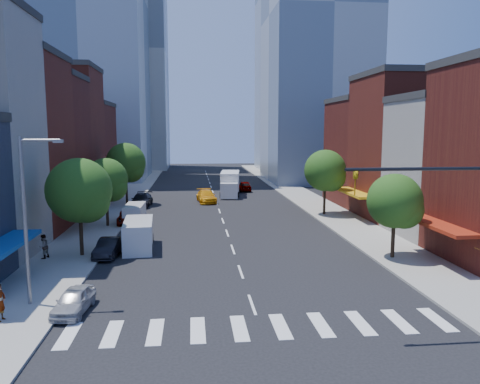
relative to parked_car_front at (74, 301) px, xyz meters
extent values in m
plane|color=black|center=(9.41, 0.15, -0.64)|extent=(220.00, 220.00, 0.00)
cube|color=gray|center=(-3.09, 40.15, -0.56)|extent=(5.00, 120.00, 0.15)
cube|color=gray|center=(21.91, 40.15, -0.56)|extent=(5.00, 120.00, 0.15)
cube|color=silver|center=(9.41, -2.85, -0.63)|extent=(19.00, 3.00, 0.01)
cube|color=#4E1713|center=(-11.59, 29.15, 6.86)|extent=(12.00, 8.00, 15.00)
cube|color=#5B1E15|center=(-11.59, 37.65, 7.86)|extent=(12.00, 9.00, 17.00)
cube|color=#4E1713|center=(-11.59, 47.15, 5.86)|extent=(12.00, 10.00, 13.00)
cube|color=beige|center=(30.41, 15.15, 5.36)|extent=(12.00, 8.00, 12.00)
cube|color=#5B1E15|center=(30.41, 24.15, 6.86)|extent=(12.00, 10.00, 15.00)
cube|color=#4E1713|center=(30.41, 34.15, 5.86)|extent=(12.00, 10.00, 13.00)
cube|color=#9EA5AD|center=(29.41, 62.15, 29.36)|extent=(18.00, 20.00, 60.00)
cube|color=#9EA5AD|center=(-8.59, 95.15, 27.36)|extent=(18.00, 18.00, 56.00)
cylinder|color=black|center=(16.41, -4.35, 7.11)|extent=(7.00, 0.16, 0.16)
imported|color=gold|center=(13.41, -4.35, 6.51)|extent=(0.22, 0.18, 1.10)
cylinder|color=slate|center=(-2.59, 1.15, 4.01)|extent=(0.20, 0.20, 9.00)
cylinder|color=slate|center=(-1.59, 1.15, 8.31)|extent=(2.00, 0.14, 0.14)
cube|color=slate|center=(-0.69, 1.15, 8.26)|extent=(0.50, 0.25, 0.18)
cylinder|color=black|center=(-2.09, 11.15, 1.47)|extent=(0.28, 0.28, 3.92)
sphere|color=#164112|center=(-2.09, 11.15, 4.41)|extent=(4.80, 4.80, 4.80)
sphere|color=#164112|center=(-1.49, 10.85, 3.71)|extent=(3.36, 3.36, 3.36)
cylinder|color=black|center=(-2.09, 22.15, 1.33)|extent=(0.28, 0.28, 3.64)
sphere|color=#164112|center=(-2.09, 22.15, 4.06)|extent=(4.20, 4.20, 4.20)
sphere|color=#164112|center=(-1.49, 21.85, 3.41)|extent=(2.94, 2.94, 2.94)
cylinder|color=black|center=(-2.09, 36.15, 1.61)|extent=(0.28, 0.28, 4.20)
sphere|color=#164112|center=(-2.09, 36.15, 4.76)|extent=(5.00, 5.00, 5.00)
sphere|color=#164112|center=(-1.49, 35.85, 4.01)|extent=(3.50, 3.50, 3.50)
cylinder|color=black|center=(20.91, 8.15, 1.19)|extent=(0.28, 0.28, 3.36)
sphere|color=#164112|center=(20.91, 8.15, 3.71)|extent=(4.00, 4.00, 4.00)
sphere|color=#164112|center=(21.51, 7.85, 3.11)|extent=(2.80, 2.80, 2.80)
cylinder|color=black|center=(20.91, 26.15, 1.47)|extent=(0.28, 0.28, 3.92)
sphere|color=#164112|center=(20.91, 26.15, 4.41)|extent=(4.60, 4.60, 4.60)
sphere|color=#164112|center=(21.51, 25.85, 3.71)|extent=(3.22, 3.22, 3.22)
imported|color=#A3A3A8|center=(0.00, 0.00, 0.00)|extent=(1.85, 3.87, 1.28)
imported|color=black|center=(-0.09, 11.03, 0.05)|extent=(1.85, 4.29, 1.37)
imported|color=#999999|center=(-0.09, 23.52, 0.07)|extent=(2.64, 5.24, 1.42)
imported|color=black|center=(-0.09, 34.52, 0.17)|extent=(2.64, 5.71, 1.61)
cube|color=silver|center=(1.91, 13.10, 0.52)|extent=(2.55, 5.64, 2.32)
cube|color=black|center=(2.04, 11.01, 0.85)|extent=(2.11, 1.23, 0.99)
cylinder|color=black|center=(1.04, 11.16, -0.25)|extent=(0.33, 0.85, 0.84)
cylinder|color=black|center=(3.02, 11.29, -0.25)|extent=(0.33, 0.85, 0.84)
cylinder|color=black|center=(0.80, 14.90, -0.25)|extent=(0.33, 0.85, 0.84)
cylinder|color=black|center=(2.78, 15.03, -0.25)|extent=(0.33, 0.85, 0.84)
cube|color=silver|center=(0.31, 24.04, 0.31)|extent=(1.93, 4.58, 1.90)
cube|color=black|center=(0.26, 22.32, 0.59)|extent=(1.70, 0.95, 0.82)
cylinder|color=black|center=(-0.55, 22.52, -0.32)|extent=(0.24, 0.70, 0.69)
cylinder|color=black|center=(1.08, 22.48, -0.32)|extent=(0.24, 0.70, 0.69)
cylinder|color=black|center=(-0.47, 25.61, -0.32)|extent=(0.24, 0.70, 0.69)
cylinder|color=black|center=(1.16, 25.56, -0.32)|extent=(0.24, 0.70, 0.69)
imported|color=orange|center=(8.09, 37.17, 0.16)|extent=(2.78, 5.71, 1.60)
imported|color=black|center=(12.39, 48.08, 0.05)|extent=(1.48, 4.16, 1.37)
imported|color=#999999|center=(14.43, 48.05, 0.14)|extent=(1.89, 4.60, 1.56)
cube|color=silver|center=(11.80, 43.81, 1.08)|extent=(3.35, 7.21, 3.43)
cube|color=silver|center=(11.33, 39.77, 0.54)|extent=(2.56, 2.18, 2.14)
cylinder|color=black|center=(10.26, 40.75, -0.16)|extent=(0.43, 0.99, 0.96)
cylinder|color=black|center=(12.60, 40.48, -0.16)|extent=(0.43, 0.99, 0.96)
cylinder|color=black|center=(10.81, 45.54, -0.16)|extent=(0.43, 0.99, 0.96)
cylinder|color=black|center=(13.15, 45.27, -0.16)|extent=(0.43, 0.99, 0.96)
imported|color=#999999|center=(-3.23, -1.07, 0.45)|extent=(0.58, 0.76, 1.89)
imported|color=#999999|center=(-4.65, 10.44, 0.40)|extent=(0.97, 1.07, 1.77)
camera|label=1|loc=(6.23, -24.17, 8.82)|focal=35.00mm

